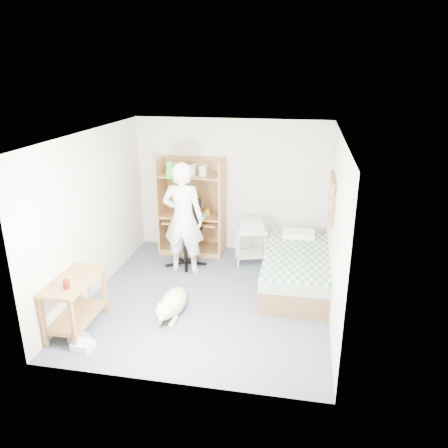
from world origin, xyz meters
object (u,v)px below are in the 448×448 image
person (183,219)px  computer_hutch (192,210)px  bed (296,270)px  office_chair (186,242)px  printer_cart (251,240)px  dog (172,304)px  side_desk (75,297)px

person → computer_hutch: bearing=-83.2°
bed → office_chair: 2.04m
computer_hutch → office_chair: computer_hutch is taller
office_chair → printer_cart: size_ratio=1.78×
person → printer_cart: 1.32m
computer_hutch → dog: bearing=-83.0°
side_desk → dog: (1.14, 0.61, -0.32)m
computer_hutch → person: (0.08, -0.91, 0.14)m
side_desk → office_chair: size_ratio=0.86×
side_desk → printer_cart: bearing=52.1°
computer_hutch → dog: computer_hutch is taller
side_desk → office_chair: (0.88, 2.34, -0.08)m
computer_hutch → printer_cart: (1.16, -0.36, -0.39)m
bed → office_chair: office_chair is taller
dog → printer_cart: bearing=67.7°
side_desk → person: size_ratio=0.52×
computer_hutch → bed: (2.00, -1.12, -0.53)m
bed → person: 2.05m
computer_hutch → printer_cart: 1.27m
bed → person: bearing=173.7°
computer_hutch → side_desk: size_ratio=1.80×
office_chair → dog: office_chair is taller
printer_cart → dog: bearing=-128.6°
bed → side_desk: side_desk is taller
bed → printer_cart: size_ratio=3.11×
side_desk → dog: bearing=28.2°
computer_hutch → dog: (0.29, -2.33, -0.65)m
bed → dog: bearing=-144.8°
computer_hutch → printer_cart: size_ratio=2.77×
side_desk → printer_cart: (2.01, 2.58, -0.06)m
computer_hutch → printer_cart: computer_hutch is taller
bed → side_desk: 3.39m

